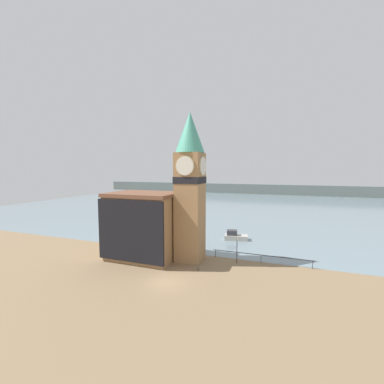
# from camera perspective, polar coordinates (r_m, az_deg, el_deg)

# --- Properties ---
(ground_plane) EXTENTS (160.00, 160.00, 0.00)m
(ground_plane) POSITION_cam_1_polar(r_m,az_deg,el_deg) (30.70, -5.83, -19.31)
(ground_plane) COLOR #846B4C
(water) EXTENTS (160.00, 120.00, 0.00)m
(water) POSITION_cam_1_polar(r_m,az_deg,el_deg) (96.95, 12.83, -2.56)
(water) COLOR gray
(water) RESTS_ON ground_plane
(far_shoreline) EXTENTS (180.00, 3.00, 5.00)m
(far_shoreline) POSITION_cam_1_polar(r_m,az_deg,el_deg) (136.26, 15.07, 0.62)
(far_shoreline) COLOR slate
(far_shoreline) RESTS_ON water
(pier_railing) EXTENTS (13.37, 0.08, 1.09)m
(pier_railing) POSITION_cam_1_polar(r_m,az_deg,el_deg) (37.08, 15.09, -13.49)
(pier_railing) COLOR #232328
(pier_railing) RESTS_ON ground_plane
(clock_tower) EXTENTS (3.98, 3.98, 20.31)m
(clock_tower) POSITION_cam_1_polar(r_m,az_deg,el_deg) (34.97, -0.44, 2.01)
(clock_tower) COLOR #9E754C
(clock_tower) RESTS_ON ground_plane
(pier_building) EXTENTS (9.78, 7.42, 9.38)m
(pier_building) POSITION_cam_1_polar(r_m,az_deg,el_deg) (37.57, -10.66, -7.24)
(pier_building) COLOR #9E754C
(pier_building) RESTS_ON ground_plane
(boat_near) EXTENTS (4.38, 2.73, 1.72)m
(boat_near) POSITION_cam_1_polar(r_m,az_deg,el_deg) (47.55, 9.55, -9.66)
(boat_near) COLOR #B7B2A8
(boat_near) RESTS_ON water
(mooring_bollard_near) EXTENTS (0.28, 0.28, 0.82)m
(mooring_bollard_near) POSITION_cam_1_polar(r_m,az_deg,el_deg) (33.58, 1.37, -16.26)
(mooring_bollard_near) COLOR brown
(mooring_bollard_near) RESTS_ON ground_plane
(lamp_post) EXTENTS (0.32, 0.32, 3.48)m
(lamp_post) POSITION_cam_1_polar(r_m,az_deg,el_deg) (35.73, 9.97, -11.57)
(lamp_post) COLOR #2D2D33
(lamp_post) RESTS_ON ground_plane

